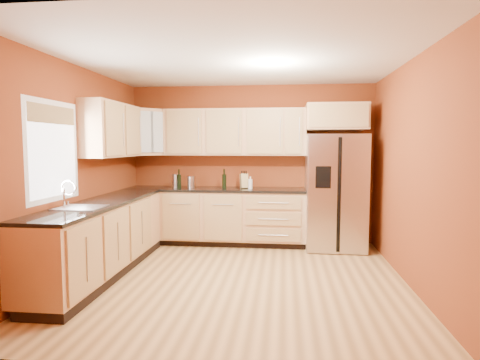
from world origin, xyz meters
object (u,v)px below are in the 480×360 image
(refrigerator, at_px, (335,192))
(soap_dispenser, at_px, (250,183))
(knife_block, at_px, (244,181))
(wine_bottle_a, at_px, (179,179))
(canister_left, at_px, (191,182))

(refrigerator, height_order, soap_dispenser, refrigerator)
(knife_block, bearing_deg, wine_bottle_a, 166.13)
(refrigerator, xyz_separation_m, wine_bottle_a, (-2.48, -0.01, 0.18))
(wine_bottle_a, bearing_deg, canister_left, 22.25)
(wine_bottle_a, xyz_separation_m, soap_dispenser, (1.15, 0.04, -0.06))
(canister_left, distance_m, knife_block, 0.87)
(refrigerator, bearing_deg, soap_dispenser, 179.04)
(canister_left, bearing_deg, refrigerator, -1.47)
(canister_left, height_order, wine_bottle_a, wine_bottle_a)
(soap_dispenser, bearing_deg, wine_bottle_a, -178.18)
(refrigerator, distance_m, knife_block, 1.45)
(canister_left, relative_size, wine_bottle_a, 0.61)
(canister_left, xyz_separation_m, wine_bottle_a, (-0.18, -0.07, 0.06))
(knife_block, bearing_deg, refrigerator, -24.90)
(refrigerator, relative_size, soap_dispenser, 9.10)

